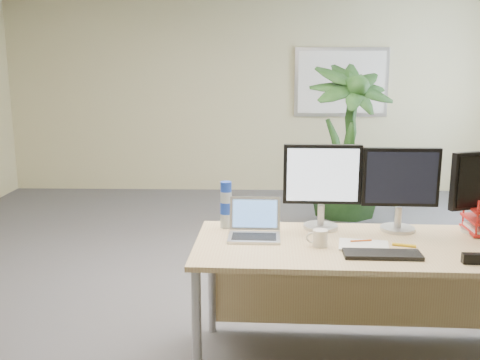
{
  "coord_description": "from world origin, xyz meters",
  "views": [
    {
      "loc": [
        -0.0,
        -3.62,
        1.76
      ],
      "look_at": [
        -0.11,
        0.35,
        0.92
      ],
      "focal_mm": 40.0,
      "sensor_mm": 36.0,
      "label": 1
    }
  ],
  "objects_px": {
    "desk": "(362,264)",
    "monitor_left": "(322,181)",
    "floor_plant": "(346,161)",
    "monitor_right": "(400,184)",
    "laptop": "(254,227)"
  },
  "relations": [
    {
      "from": "desk",
      "to": "monitor_right",
      "type": "relative_size",
      "value": 3.86
    },
    {
      "from": "desk",
      "to": "monitor_right",
      "type": "height_order",
      "value": "monitor_right"
    },
    {
      "from": "desk",
      "to": "laptop",
      "type": "bearing_deg",
      "value": 177.77
    },
    {
      "from": "desk",
      "to": "monitor_left",
      "type": "distance_m",
      "value": 0.56
    },
    {
      "from": "floor_plant",
      "to": "monitor_right",
      "type": "xyz_separation_m",
      "value": [
        -0.1,
        -2.57,
        0.31
      ]
    },
    {
      "from": "monitor_left",
      "to": "monitor_right",
      "type": "height_order",
      "value": "monitor_left"
    },
    {
      "from": "monitor_left",
      "to": "laptop",
      "type": "distance_m",
      "value": 0.51
    },
    {
      "from": "desk",
      "to": "monitor_left",
      "type": "xyz_separation_m",
      "value": [
        -0.23,
        0.19,
        0.47
      ]
    },
    {
      "from": "monitor_left",
      "to": "laptop",
      "type": "height_order",
      "value": "monitor_left"
    },
    {
      "from": "laptop",
      "to": "floor_plant",
      "type": "bearing_deg",
      "value": 69.8
    },
    {
      "from": "floor_plant",
      "to": "monitor_left",
      "type": "bearing_deg",
      "value": -102.82
    },
    {
      "from": "floor_plant",
      "to": "monitor_right",
      "type": "relative_size",
      "value": 2.89
    },
    {
      "from": "desk",
      "to": "laptop",
      "type": "distance_m",
      "value": 0.69
    },
    {
      "from": "monitor_right",
      "to": "monitor_left",
      "type": "bearing_deg",
      "value": 176.13
    },
    {
      "from": "monitor_right",
      "to": "desk",
      "type": "bearing_deg",
      "value": -146.53
    }
  ]
}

